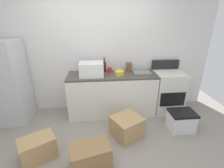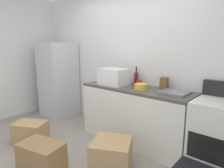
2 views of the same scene
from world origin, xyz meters
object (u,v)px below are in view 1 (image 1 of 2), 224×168
refrigerator (6,83)px  mixing_bowl (119,73)px  wine_bottle (104,66)px  cardboard_box_small (38,148)px  stove_oven (167,91)px  coffee_mug (110,70)px  microwave (92,69)px  cardboard_box_medium (127,126)px  cardboard_box_large (90,157)px  knife_block (129,67)px  storage_bin (181,121)px

refrigerator → mixing_bowl: (2.19, -0.03, 0.14)m
wine_bottle → cardboard_box_small: size_ratio=0.62×
wine_bottle → mixing_bowl: (0.28, -0.29, -0.06)m
stove_oven → coffee_mug: stove_oven is taller
cardboard_box_small → microwave: bearing=53.7°
cardboard_box_medium → cardboard_box_large: bearing=-135.4°
stove_oven → cardboard_box_medium: bearing=-142.5°
knife_block → cardboard_box_medium: (-0.19, -0.97, -0.81)m
stove_oven → storage_bin: bearing=-89.4°
mixing_bowl → cardboard_box_medium: bearing=-86.3°
knife_block → cardboard_box_medium: bearing=-101.4°
cardboard_box_large → coffee_mug: bearing=75.4°
microwave → refrigerator: bearing=179.7°
stove_oven → storage_bin: size_ratio=2.39×
coffee_mug → knife_block: 0.42m
mixing_bowl → cardboard_box_large: size_ratio=0.35×
stove_oven → coffee_mug: size_ratio=11.00×
refrigerator → mixing_bowl: bearing=-0.7°
microwave → cardboard_box_small: microwave is taller
microwave → cardboard_box_medium: (0.59, -0.73, -0.85)m
wine_bottle → coffee_mug: (0.11, -0.07, -0.06)m
refrigerator → microwave: 1.66m
stove_oven → mixing_bowl: bearing=-175.7°
cardboard_box_medium → cardboard_box_small: cardboard_box_medium is taller
coffee_mug → cardboard_box_large: coffee_mug is taller
storage_bin → cardboard_box_small: bearing=-169.8°
coffee_mug → cardboard_box_medium: 1.23m
refrigerator → microwave: bearing=-0.3°
refrigerator → coffee_mug: 2.03m
wine_bottle → cardboard_box_medium: wine_bottle is taller
knife_block → cardboard_box_small: size_ratio=0.37×
mixing_bowl → cardboard_box_medium: size_ratio=0.40×
refrigerator → cardboard_box_large: (1.62, -1.35, -0.63)m
cardboard_box_large → storage_bin: 1.79m
refrigerator → coffee_mug: size_ratio=16.09×
refrigerator → stove_oven: size_ratio=1.46×
microwave → storage_bin: bearing=-22.1°
cardboard_box_medium → knife_block: bearing=78.6°
stove_oven → cardboard_box_medium: 1.33m
storage_bin → refrigerator: bearing=168.4°
coffee_mug → cardboard_box_large: bearing=-104.6°
coffee_mug → cardboard_box_medium: coffee_mug is taller
wine_bottle → cardboard_box_medium: bearing=-71.7°
knife_block → storage_bin: knife_block is taller
refrigerator → coffee_mug: (2.02, 0.20, 0.15)m
coffee_mug → refrigerator: bearing=-174.5°
wine_bottle → cardboard_box_small: (-1.07, -1.37, -0.84)m
stove_oven → cardboard_box_medium: stove_oven is taller
knife_block → cardboard_box_large: size_ratio=0.33×
cardboard_box_small → wine_bottle: bearing=52.0°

